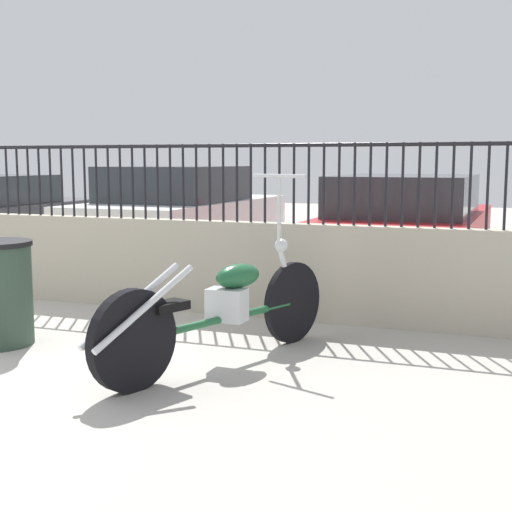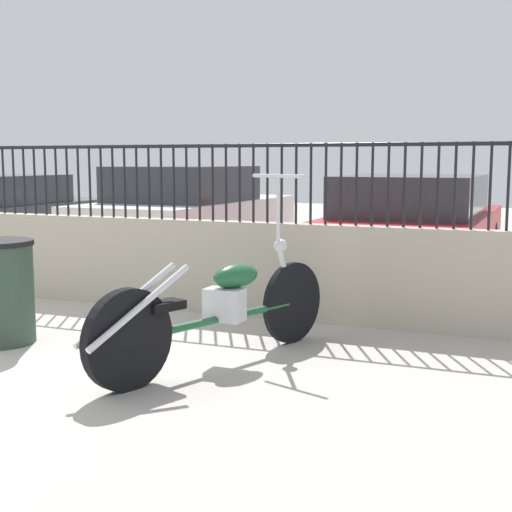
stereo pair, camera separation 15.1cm
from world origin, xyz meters
name	(u,v)px [view 1 (the left image)]	position (x,y,z in m)	size (l,w,h in m)	color
low_wall	(65,258)	(0.00, 2.49, 0.45)	(10.63, 0.18, 0.90)	#B2A893
fence_railing	(61,171)	(0.00, 2.49, 1.38)	(10.63, 0.04, 0.74)	black
motorcycle_green	(211,310)	(2.49, 0.78, 0.42)	(0.97, 2.24, 1.38)	black
car_white	(181,216)	(0.00, 5.22, 0.70)	(1.75, 3.93, 1.40)	black
car_red	(406,227)	(3.17, 5.13, 0.66)	(1.77, 4.46, 1.30)	black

